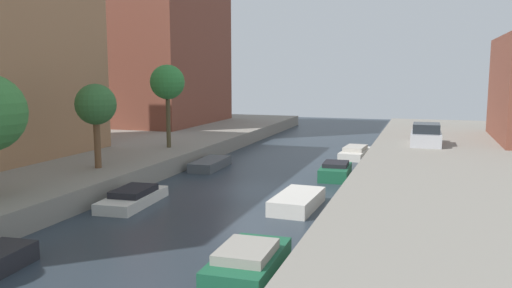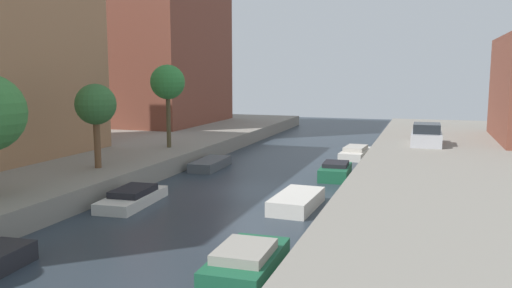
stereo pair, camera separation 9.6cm
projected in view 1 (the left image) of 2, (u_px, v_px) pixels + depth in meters
ground_plane at (244, 191)px, 25.06m from camera, size 84.00×84.00×0.00m
apartment_tower_far at (155, 25)px, 47.86m from camera, size 10.00×13.40×18.32m
street_tree_2 at (96, 106)px, 25.27m from camera, size 2.02×2.02×4.18m
street_tree_3 at (167, 83)px, 32.18m from camera, size 2.17×2.17×5.22m
parked_car at (426, 136)px, 33.89m from camera, size 1.91×4.03×1.43m
moored_boat_left_2 at (133, 198)px, 22.39m from camera, size 1.86×4.08×0.74m
moored_boat_left_3 at (210, 164)px, 30.86m from camera, size 1.56×3.71×0.55m
moored_boat_right_1 at (248, 263)px, 14.40m from camera, size 1.72×3.55×0.96m
moored_boat_right_2 at (297, 201)px, 21.79m from camera, size 1.75×3.63×0.62m
moored_boat_right_3 at (335, 171)px, 28.00m from camera, size 1.65×3.18×0.89m
moored_boat_right_4 at (355, 153)px, 34.93m from camera, size 1.81×4.15×0.79m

